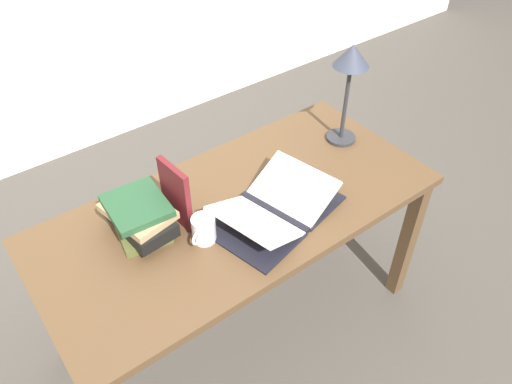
{
  "coord_description": "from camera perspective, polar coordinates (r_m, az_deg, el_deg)",
  "views": [
    {
      "loc": [
        -0.79,
        -1.17,
        2.1
      ],
      "look_at": [
        0.05,
        -0.05,
        0.84
      ],
      "focal_mm": 35.0,
      "sensor_mm": 36.0,
      "label": 1
    }
  ],
  "objects": [
    {
      "name": "reading_desk",
      "position": [
        2.01,
        -1.99,
        -3.6
      ],
      "size": [
        1.58,
        0.74,
        0.76
      ],
      "color": "brown",
      "rests_on": "ground_plane"
    },
    {
      "name": "coffee_mug",
      "position": [
        1.79,
        -6.02,
        -4.28
      ],
      "size": [
        0.11,
        0.09,
        0.1
      ],
      "rotation": [
        0.0,
        0.0,
        3.61
      ],
      "color": "white",
      "rests_on": "reading_desk"
    },
    {
      "name": "open_book",
      "position": [
        1.89,
        2.13,
        -1.86
      ],
      "size": [
        0.57,
        0.43,
        0.1
      ],
      "rotation": [
        0.0,
        0.0,
        0.23
      ],
      "color": "black",
      "rests_on": "reading_desk"
    },
    {
      "name": "book_standing_upright",
      "position": [
        1.82,
        -9.17,
        -0.29
      ],
      "size": [
        0.04,
        0.17,
        0.26
      ],
      "rotation": [
        0.0,
        0.0,
        0.08
      ],
      "color": "maroon",
      "rests_on": "reading_desk"
    },
    {
      "name": "ground_plane",
      "position": [
        2.53,
        -1.63,
        -14.3
      ],
      "size": [
        12.0,
        12.0,
        0.0
      ],
      "primitive_type": "plane",
      "color": "#47423D"
    },
    {
      "name": "reading_lamp",
      "position": [
        2.13,
        10.74,
        13.79
      ],
      "size": [
        0.15,
        0.15,
        0.46
      ],
      "color": "#2D2D33",
      "rests_on": "reading_desk"
    },
    {
      "name": "book_stack_tall",
      "position": [
        1.84,
        -13.23,
        -2.8
      ],
      "size": [
        0.22,
        0.3,
        0.14
      ],
      "color": "brown",
      "rests_on": "reading_desk"
    }
  ]
}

